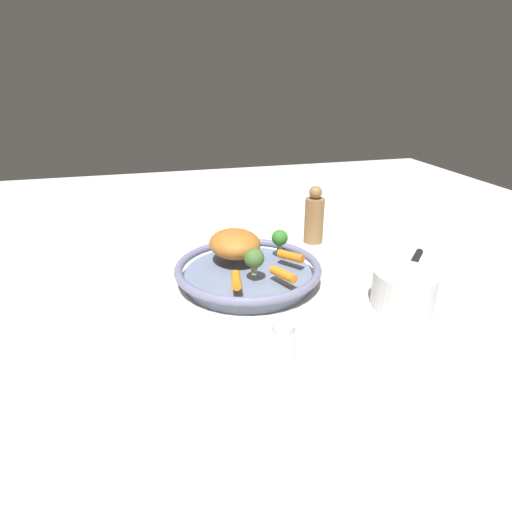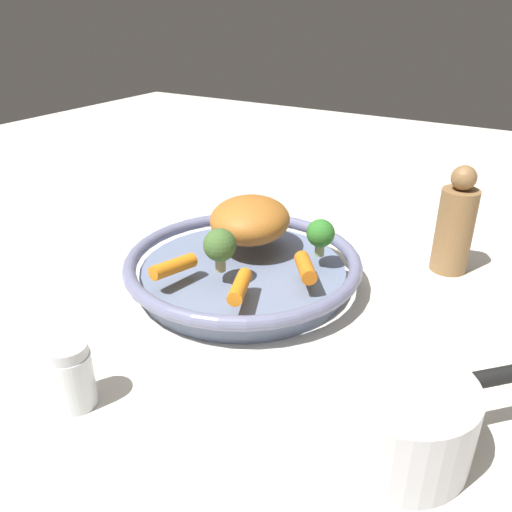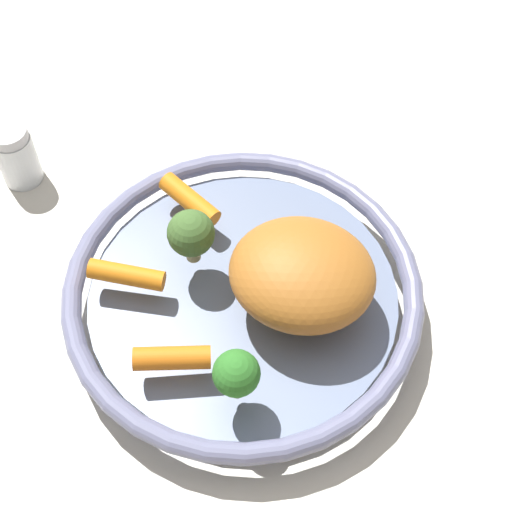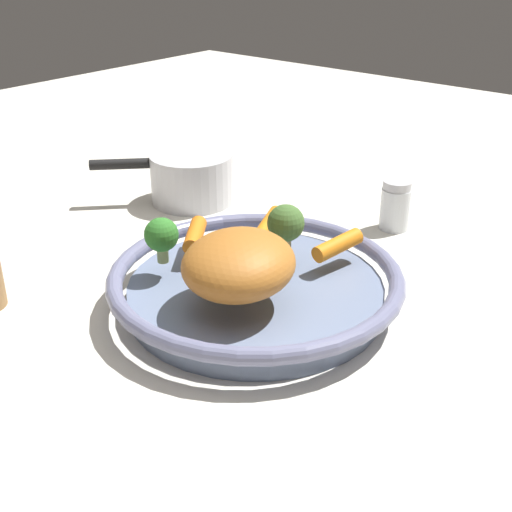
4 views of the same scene
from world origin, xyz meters
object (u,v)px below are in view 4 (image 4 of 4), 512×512
(serving_bowl, at_px, (256,286))
(baby_carrot_right, at_px, (269,224))
(broccoli_floret_edge, at_px, (287,224))
(salt_shaker, at_px, (395,205))
(broccoli_floret_small, at_px, (161,236))
(baby_carrot_left, at_px, (338,245))
(saucepan, at_px, (191,178))
(roast_chicken_piece, at_px, (239,264))
(baby_carrot_center, at_px, (195,235))

(serving_bowl, xyz_separation_m, baby_carrot_right, (0.05, -0.09, 0.03))
(broccoli_floret_edge, height_order, salt_shaker, broccoli_floret_edge)
(broccoli_floret_small, height_order, broccoli_floret_edge, broccoli_floret_edge)
(baby_carrot_left, bearing_deg, serving_bowl, 62.41)
(saucepan, bearing_deg, broccoli_floret_small, 128.82)
(saucepan, bearing_deg, roast_chicken_piece, 142.30)
(baby_carrot_center, bearing_deg, serving_bowl, 176.61)
(serving_bowl, distance_m, baby_carrot_left, 0.11)
(baby_carrot_left, height_order, broccoli_floret_small, broccoli_floret_small)
(roast_chicken_piece, bearing_deg, baby_carrot_right, -62.67)
(roast_chicken_piece, xyz_separation_m, saucepan, (0.30, -0.23, -0.04))
(broccoli_floret_small, height_order, salt_shaker, broccoli_floret_small)
(serving_bowl, height_order, saucepan, saucepan)
(broccoli_floret_edge, bearing_deg, baby_carrot_right, -32.74)
(broccoli_floret_small, bearing_deg, serving_bowl, -149.51)
(serving_bowl, xyz_separation_m, broccoli_floret_edge, (-0.00, -0.05, 0.06))
(serving_bowl, distance_m, baby_carrot_center, 0.10)
(roast_chicken_piece, height_order, broccoli_floret_small, roast_chicken_piece)
(baby_carrot_right, xyz_separation_m, baby_carrot_center, (0.05, 0.08, 0.00))
(baby_carrot_center, bearing_deg, broccoli_floret_edge, -154.57)
(baby_carrot_center, xyz_separation_m, broccoli_floret_edge, (-0.10, -0.05, 0.03))
(baby_carrot_right, distance_m, baby_carrot_center, 0.10)
(salt_shaker, bearing_deg, serving_bowl, 87.35)
(broccoli_floret_edge, relative_size, saucepan, 0.33)
(baby_carrot_right, height_order, salt_shaker, salt_shaker)
(roast_chicken_piece, relative_size, baby_carrot_left, 1.94)
(broccoli_floret_small, bearing_deg, baby_carrot_right, -104.95)
(serving_bowl, relative_size, broccoli_floret_small, 6.26)
(baby_carrot_right, bearing_deg, roast_chicken_piece, 117.33)
(roast_chicken_piece, xyz_separation_m, baby_carrot_right, (0.07, -0.14, -0.02))
(baby_carrot_left, distance_m, saucepan, 0.34)
(serving_bowl, xyz_separation_m, roast_chicken_piece, (-0.02, 0.05, 0.05))
(serving_bowl, xyz_separation_m, salt_shaker, (-0.01, -0.29, 0.01))
(baby_carrot_right, relative_size, broccoli_floret_small, 1.30)
(broccoli_floret_edge, bearing_deg, roast_chicken_piece, 99.10)
(serving_bowl, bearing_deg, roast_chicken_piece, 110.74)
(roast_chicken_piece, relative_size, baby_carrot_right, 1.87)
(baby_carrot_left, height_order, salt_shaker, salt_shaker)
(salt_shaker, bearing_deg, broccoli_floret_edge, 87.27)
(baby_carrot_right, relative_size, broccoli_floret_edge, 1.17)
(roast_chicken_piece, bearing_deg, serving_bowl, -69.26)
(baby_carrot_left, bearing_deg, broccoli_floret_small, 46.22)
(baby_carrot_left, distance_m, baby_carrot_center, 0.17)
(baby_carrot_right, bearing_deg, broccoli_floret_small, 75.05)
(roast_chicken_piece, bearing_deg, saucepan, -37.70)
(baby_carrot_left, distance_m, broccoli_floret_edge, 0.06)
(baby_carrot_right, height_order, saucepan, saucepan)
(broccoli_floret_edge, relative_size, salt_shaker, 0.82)
(broccoli_floret_edge, bearing_deg, baby_carrot_left, -140.64)
(broccoli_floret_edge, bearing_deg, salt_shaker, -92.73)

